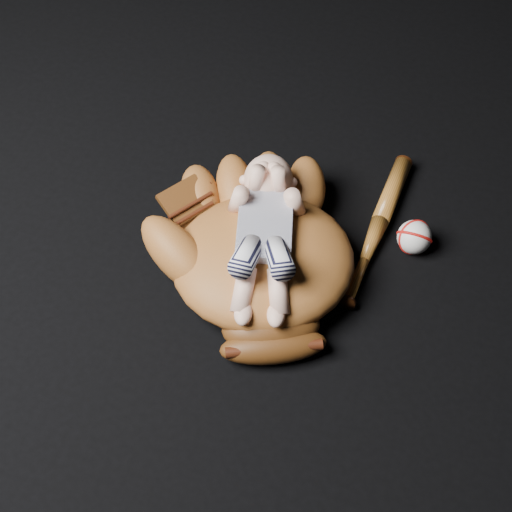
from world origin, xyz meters
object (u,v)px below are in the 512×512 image
at_px(baseball_bat, 377,229).
at_px(baseball, 414,237).
at_px(newborn_baby, 264,237).
at_px(baseball_glove, 263,255).

height_order(baseball_bat, baseball, baseball).
distance_m(newborn_baby, baseball_bat, 0.27).
xyz_separation_m(newborn_baby, baseball, (0.25, 0.16, -0.09)).
bearing_deg(baseball, baseball_glove, -148.21).
bearing_deg(baseball_glove, baseball, 8.08).
bearing_deg(baseball_bat, newborn_baby, -137.77).
distance_m(baseball_glove, newborn_baby, 0.05).
bearing_deg(baseball_glove, newborn_baby, 50.58).
bearing_deg(newborn_baby, baseball_bat, 28.06).
bearing_deg(newborn_baby, baseball, 17.21).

